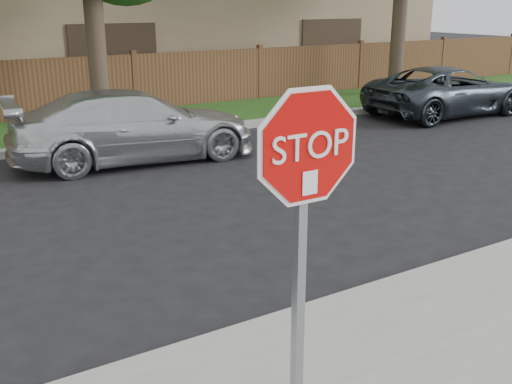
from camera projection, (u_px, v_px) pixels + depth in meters
ground at (172, 354)px, 5.29m from camera, size 90.00×90.00×0.00m
far_curb at (4, 154)px, 11.88m from camera, size 70.00×0.30×0.15m
stop_sign at (305, 197)px, 3.69m from camera, size 1.01×0.13×2.55m
sedan_right at (134, 126)px, 11.49m from camera, size 4.86×2.35×1.36m
sedan_far_right at (448, 91)px, 16.08m from camera, size 4.71×2.21×1.30m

